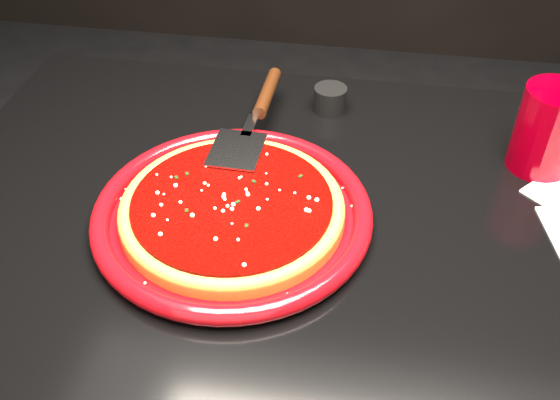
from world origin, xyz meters
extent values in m
cube|color=black|center=(0.00, 0.00, 0.38)|extent=(1.20, 0.80, 0.75)
cylinder|color=maroon|center=(-0.15, -0.01, 0.76)|extent=(0.44, 0.44, 0.03)
cylinder|color=olive|center=(-0.15, -0.01, 0.77)|extent=(0.36, 0.36, 0.02)
torus|color=olive|center=(-0.15, -0.01, 0.78)|extent=(0.36, 0.36, 0.02)
cylinder|color=#690300|center=(-0.15, -0.01, 0.78)|extent=(0.32, 0.32, 0.01)
cylinder|color=#79000B|center=(0.28, 0.19, 0.82)|extent=(0.11, 0.11, 0.13)
cylinder|color=black|center=(-0.05, 0.29, 0.77)|extent=(0.07, 0.07, 0.04)
camera|label=1|loc=(0.02, -0.62, 1.33)|focal=40.00mm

